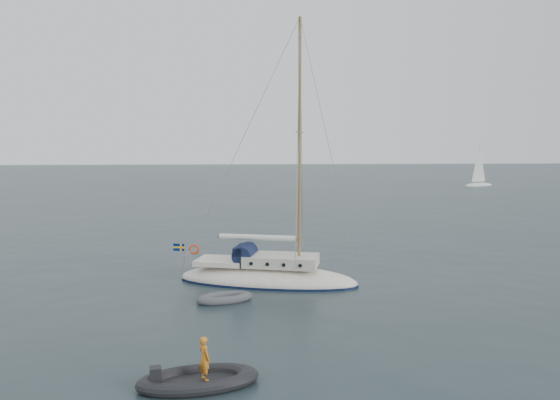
{
  "coord_description": "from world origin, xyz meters",
  "views": [
    {
      "loc": [
        -2.63,
        -25.35,
        6.64
      ],
      "look_at": [
        -0.72,
        0.0,
        4.0
      ],
      "focal_mm": 35.0,
      "sensor_mm": 36.0,
      "label": 1
    }
  ],
  "objects": [
    {
      "name": "ground",
      "position": [
        0.0,
        0.0,
        0.0
      ],
      "size": [
        300.0,
        300.0,
        0.0
      ],
      "primitive_type": "plane",
      "color": "black",
      "rests_on": "ground"
    },
    {
      "name": "sailboat",
      "position": [
        -1.31,
        0.11,
        0.98
      ],
      "size": [
        9.05,
        2.71,
        12.89
      ],
      "rotation": [
        0.0,
        0.0,
        -0.26
      ],
      "color": "white",
      "rests_on": "ground"
    },
    {
      "name": "dinghy",
      "position": [
        -3.29,
        -2.81,
        0.15
      ],
      "size": [
        2.45,
        1.11,
        0.35
      ],
      "rotation": [
        0.0,
        0.0,
        0.32
      ],
      "color": "#4E4D52",
      "rests_on": "ground"
    },
    {
      "name": "rib",
      "position": [
        -3.8,
        -10.85,
        0.22
      ],
      "size": [
        3.4,
        1.54,
        1.41
      ],
      "rotation": [
        0.0,
        0.0,
        0.18
      ],
      "color": "black",
      "rests_on": "ground"
    },
    {
      "name": "distant_yacht_b",
      "position": [
        34.91,
        57.6,
        3.2
      ],
      "size": [
        5.65,
        3.02,
        7.49
      ],
      "rotation": [
        0.0,
        0.0,
        0.43
      ],
      "color": "silver",
      "rests_on": "ground"
    }
  ]
}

